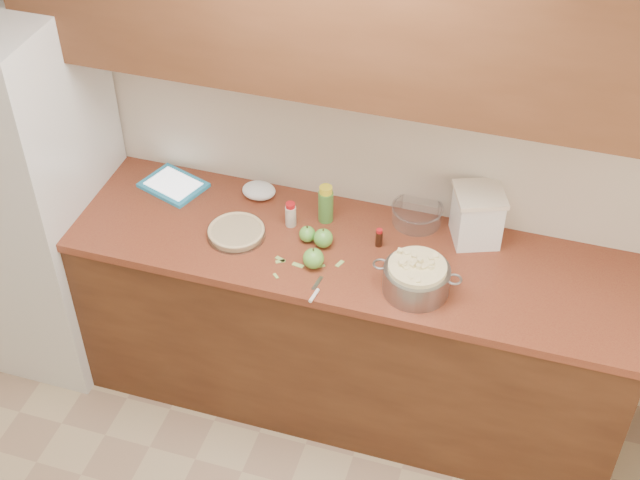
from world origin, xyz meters
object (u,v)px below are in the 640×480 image
(colander, at_px, (416,278))
(flour_canister, at_px, (477,215))
(pie, at_px, (236,232))
(tablet, at_px, (173,185))

(colander, xyz_separation_m, flour_canister, (0.17, 0.38, 0.06))
(pie, xyz_separation_m, flour_canister, (0.96, 0.28, 0.10))
(colander, height_order, tablet, colander)
(colander, bearing_deg, flour_canister, 66.30)
(pie, relative_size, flour_canister, 0.97)
(pie, bearing_deg, colander, -7.01)
(pie, xyz_separation_m, tablet, (-0.40, 0.23, -0.01))
(colander, bearing_deg, tablet, 164.38)
(colander, bearing_deg, pie, 172.99)
(colander, distance_m, flour_canister, 0.42)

